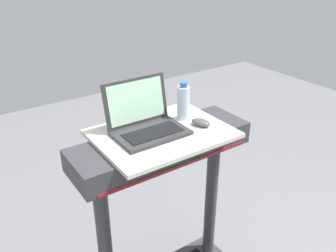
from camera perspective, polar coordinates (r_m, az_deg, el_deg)
The scene contains 4 objects.
desk_board at distance 1.70m, azimuth -0.95°, elevation -1.20°, with size 0.63×0.47×0.02m, color beige.
laptop at distance 1.68m, azimuth -3.50°, elevation 0.58°, with size 0.33×0.26×0.23m.
computer_mouse at distance 1.76m, azimuth 5.23°, elevation 0.57°, with size 0.06×0.10×0.03m, color #4C4C51.
water_bottle at distance 1.79m, azimuth 2.44°, elevation 3.75°, with size 0.06×0.06×0.19m.
Camera 1 is at (-0.83, -0.57, 1.85)m, focal length 38.41 mm.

